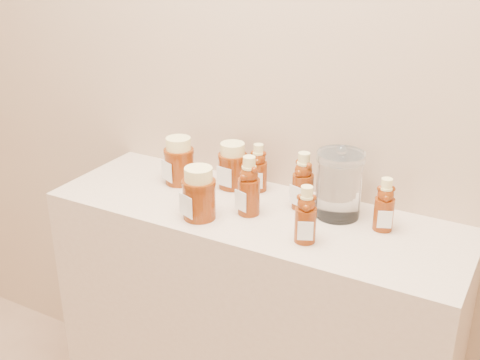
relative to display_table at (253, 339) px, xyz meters
The scene contains 11 objects.
wall_back 0.92m from the display_table, 90.00° to the left, with size 3.50×0.02×2.70m, color tan.
display_table is the anchor object (origin of this frame).
bear_bottle_back_left 0.55m from the display_table, 112.69° to the left, with size 0.06×0.06×0.17m, color #5D1F07, non-canonical shape.
bear_bottle_back_mid 0.56m from the display_table, 36.87° to the left, with size 0.06×0.06×0.19m, color #5D1F07, non-canonical shape.
bear_bottle_back_right 0.64m from the display_table, 10.96° to the left, with size 0.06×0.06×0.16m, color #5D1F07, non-canonical shape.
bear_bottle_front_left 0.55m from the display_table, 102.55° to the right, with size 0.07×0.07×0.19m, color #5D1F07, non-canonical shape.
bear_bottle_front_right 0.58m from the display_table, 25.23° to the right, with size 0.06×0.06×0.17m, color #5D1F07, non-canonical shape.
honey_jar_left 0.60m from the display_table, 168.02° to the left, with size 0.09×0.09×0.15m, color #5D1F07, non-canonical shape.
honey_jar_back 0.55m from the display_table, 139.37° to the left, with size 0.09×0.09×0.14m, color #5D1F07, non-canonical shape.
honey_jar_front 0.55m from the display_table, 135.58° to the right, with size 0.09×0.09×0.15m, color #5D1F07, non-canonical shape.
glass_canister 0.60m from the display_table, 21.97° to the left, with size 0.13×0.13×0.20m, color white, non-canonical shape.
Camera 1 is at (0.70, 0.20, 1.66)m, focal length 45.00 mm.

